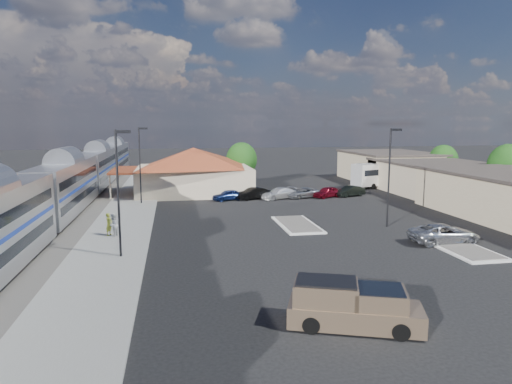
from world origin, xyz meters
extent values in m
plane|color=black|center=(0.00, 0.00, 0.00)|extent=(280.00, 280.00, 0.00)
cube|color=#4C4944|center=(-21.00, 8.00, 0.06)|extent=(16.00, 100.00, 0.12)
cube|color=gray|center=(-12.00, 6.00, 0.09)|extent=(5.50, 92.00, 0.18)
cube|color=silver|center=(-18.00, 10.48, 3.05)|extent=(3.00, 20.00, 5.00)
cube|color=black|center=(-18.00, 10.48, 0.30)|extent=(2.20, 16.00, 0.60)
cube|color=silver|center=(-18.00, 31.48, 3.05)|extent=(3.00, 20.00, 5.00)
cube|color=black|center=(-18.00, 31.48, 0.30)|extent=(2.20, 16.00, 0.60)
cube|color=silver|center=(-18.00, 52.48, 3.05)|extent=(3.00, 20.00, 5.00)
cube|color=black|center=(-18.00, 52.48, 0.30)|extent=(2.20, 16.00, 0.60)
cylinder|color=black|center=(-24.00, 22.38, 2.10)|extent=(2.80, 14.00, 2.80)
cube|color=black|center=(-24.00, 22.38, 0.30)|extent=(2.20, 12.00, 0.60)
cube|color=#C4AF8F|center=(-4.50, 24.00, 1.80)|extent=(15.00, 12.00, 3.60)
pyramid|color=maroon|center=(-4.50, 24.00, 4.90)|extent=(15.30, 12.24, 2.60)
cube|color=maroon|center=(-13.60, 24.00, 3.30)|extent=(3.20, 9.60, 0.25)
cube|color=#C6B28C|center=(28.00, 18.00, 2.00)|extent=(12.00, 18.00, 4.00)
cube|color=#3F3833|center=(28.00, 18.00, 4.15)|extent=(12.40, 18.40, 0.30)
cube|color=#C6B28C|center=(28.00, 32.00, 2.25)|extent=(12.00, 16.00, 4.50)
cube|color=#3F3833|center=(28.00, 32.00, 4.65)|extent=(12.40, 16.40, 0.30)
cube|color=silver|center=(4.00, 2.00, 0.07)|extent=(3.30, 7.50, 0.15)
cube|color=#4C4944|center=(4.00, 2.00, 0.16)|extent=(2.70, 6.90, 0.10)
cube|color=silver|center=(14.00, -8.00, 0.07)|extent=(3.30, 7.50, 0.15)
cube|color=#4C4944|center=(14.00, -8.00, 0.16)|extent=(2.70, 6.90, 0.10)
cylinder|color=black|center=(-11.00, -6.00, 4.50)|extent=(0.16, 0.16, 9.00)
cube|color=black|center=(-10.50, -6.00, 8.85)|extent=(1.00, 0.25, 0.22)
cylinder|color=black|center=(-11.00, 16.00, 4.50)|extent=(0.16, 0.16, 9.00)
cube|color=black|center=(-10.50, 16.00, 8.85)|extent=(1.00, 0.25, 0.22)
cylinder|color=black|center=(12.00, 0.00, 4.50)|extent=(0.16, 0.16, 9.00)
cube|color=black|center=(12.50, 0.00, 8.85)|extent=(1.00, 0.25, 0.22)
cylinder|color=#382314|center=(34.00, 12.00, 1.43)|extent=(0.30, 0.30, 2.86)
ellipsoid|color=#184313|center=(34.00, 12.00, 4.23)|extent=(4.94, 4.94, 5.46)
cylinder|color=#382314|center=(34.00, 26.00, 1.28)|extent=(0.30, 0.30, 2.55)
ellipsoid|color=#184313|center=(34.00, 26.00, 3.77)|extent=(4.41, 4.41, 4.87)
cylinder|color=#382314|center=(3.00, 30.00, 1.36)|extent=(0.30, 0.30, 2.73)
ellipsoid|color=#184313|center=(3.00, 30.00, 4.03)|extent=(4.71, 4.71, 5.21)
cube|color=#95795C|center=(0.89, -19.26, 0.61)|extent=(6.48, 4.20, 1.00)
cube|color=#95795C|center=(0.89, -19.26, 1.39)|extent=(2.90, 2.78, 1.05)
cube|color=#95795C|center=(0.89, -19.26, 1.50)|extent=(3.47, 2.99, 1.22)
cylinder|color=black|center=(2.37, -20.87, 0.40)|extent=(0.86, 0.57, 0.80)
cylinder|color=black|center=(3.07, -19.00, 0.40)|extent=(0.86, 0.57, 0.80)
cylinder|color=black|center=(-1.28, -19.51, 0.40)|extent=(0.86, 0.57, 0.80)
cylinder|color=black|center=(-0.59, -17.64, 0.40)|extent=(0.86, 0.57, 0.80)
imported|color=#ACAFB5|center=(13.78, -6.24, 0.77)|extent=(5.54, 2.58, 1.54)
cube|color=silver|center=(24.00, 25.13, 2.01)|extent=(11.42, 5.95, 3.19)
cube|color=black|center=(24.00, 25.13, 2.40)|extent=(10.59, 5.70, 0.84)
cylinder|color=black|center=(28.08, 25.37, 0.42)|extent=(0.89, 0.54, 0.84)
cylinder|color=black|center=(27.37, 27.44, 0.42)|extent=(0.89, 0.54, 0.84)
cylinder|color=black|center=(21.17, 23.00, 0.42)|extent=(0.89, 0.54, 0.84)
cylinder|color=black|center=(20.45, 25.07, 0.42)|extent=(0.89, 0.54, 0.84)
imported|color=#ABB739|center=(-12.60, 0.42, 1.12)|extent=(0.70, 0.81, 1.89)
imported|color=silver|center=(-12.20, -0.03, 1.14)|extent=(1.01, 1.13, 1.92)
imported|color=#0E1B47|center=(-0.64, 17.08, 0.67)|extent=(4.26, 2.81, 1.35)
imported|color=black|center=(2.56, 17.38, 0.74)|extent=(4.75, 2.98, 1.48)
imported|color=silver|center=(5.76, 17.08, 0.70)|extent=(5.22, 3.72, 1.40)
imported|color=gray|center=(8.96, 17.38, 0.65)|extent=(5.11, 3.54, 1.30)
imported|color=maroon|center=(12.16, 17.08, 0.70)|extent=(4.42, 3.22, 1.40)
imported|color=black|center=(15.36, 17.38, 0.69)|extent=(4.45, 2.83, 1.38)
camera|label=1|loc=(-7.22, -38.18, 9.38)|focal=32.00mm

